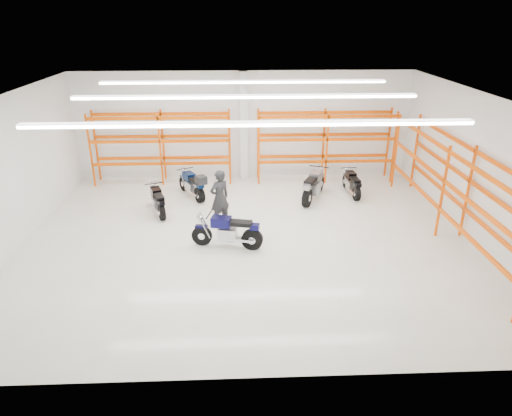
{
  "coord_description": "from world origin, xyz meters",
  "views": [
    {
      "loc": [
        -0.28,
        -12.95,
        6.67
      ],
      "look_at": [
        0.29,
        0.5,
        0.86
      ],
      "focal_mm": 32.0,
      "sensor_mm": 36.0,
      "label": 1
    }
  ],
  "objects_px": {
    "motorcycle_back_c": "(313,187)",
    "structural_column": "(244,127)",
    "motorcycle_back_b": "(193,185)",
    "motorcycle_back_a": "(158,202)",
    "standing_man": "(220,198)",
    "motorcycle_main": "(230,232)",
    "motorcycle_back_d": "(352,184)"
  },
  "relations": [
    {
      "from": "motorcycle_back_a",
      "to": "standing_man",
      "type": "distance_m",
      "value": 2.53
    },
    {
      "from": "motorcycle_main",
      "to": "motorcycle_back_a",
      "type": "xyz_separation_m",
      "value": [
        -2.6,
        2.68,
        -0.06
      ]
    },
    {
      "from": "motorcycle_back_c",
      "to": "standing_man",
      "type": "xyz_separation_m",
      "value": [
        -3.48,
        -2.08,
        0.43
      ]
    },
    {
      "from": "motorcycle_back_a",
      "to": "motorcycle_back_d",
      "type": "height_order",
      "value": "motorcycle_back_a"
    },
    {
      "from": "structural_column",
      "to": "motorcycle_main",
      "type": "bearing_deg",
      "value": -94.91
    },
    {
      "from": "motorcycle_back_a",
      "to": "structural_column",
      "type": "bearing_deg",
      "value": 49.29
    },
    {
      "from": "motorcycle_back_b",
      "to": "structural_column",
      "type": "distance_m",
      "value": 3.45
    },
    {
      "from": "motorcycle_back_c",
      "to": "structural_column",
      "type": "xyz_separation_m",
      "value": [
        -2.58,
        2.61,
        1.71
      ]
    },
    {
      "from": "motorcycle_back_b",
      "to": "motorcycle_back_c",
      "type": "distance_m",
      "value": 4.6
    },
    {
      "from": "motorcycle_back_a",
      "to": "motorcycle_main",
      "type": "bearing_deg",
      "value": -45.94
    },
    {
      "from": "motorcycle_back_c",
      "to": "motorcycle_back_d",
      "type": "bearing_deg",
      "value": 16.02
    },
    {
      "from": "motorcycle_back_d",
      "to": "standing_man",
      "type": "distance_m",
      "value": 5.72
    },
    {
      "from": "motorcycle_main",
      "to": "motorcycle_back_c",
      "type": "xyz_separation_m",
      "value": [
        3.12,
        3.72,
        0.03
      ]
    },
    {
      "from": "motorcycle_main",
      "to": "standing_man",
      "type": "relative_size",
      "value": 1.13
    },
    {
      "from": "motorcycle_main",
      "to": "standing_man",
      "type": "xyz_separation_m",
      "value": [
        -0.35,
        1.64,
        0.46
      ]
    },
    {
      "from": "motorcycle_back_a",
      "to": "motorcycle_back_d",
      "type": "relative_size",
      "value": 0.97
    },
    {
      "from": "motorcycle_back_b",
      "to": "standing_man",
      "type": "bearing_deg",
      "value": -65.78
    },
    {
      "from": "motorcycle_back_a",
      "to": "motorcycle_back_d",
      "type": "bearing_deg",
      "value": 11.55
    },
    {
      "from": "motorcycle_back_a",
      "to": "motorcycle_back_c",
      "type": "height_order",
      "value": "motorcycle_back_c"
    },
    {
      "from": "motorcycle_main",
      "to": "motorcycle_back_b",
      "type": "distance_m",
      "value": 4.36
    },
    {
      "from": "motorcycle_main",
      "to": "motorcycle_back_c",
      "type": "height_order",
      "value": "motorcycle_back_c"
    },
    {
      "from": "motorcycle_main",
      "to": "motorcycle_back_a",
      "type": "height_order",
      "value": "motorcycle_main"
    },
    {
      "from": "motorcycle_back_a",
      "to": "motorcycle_back_b",
      "type": "relative_size",
      "value": 0.95
    },
    {
      "from": "motorcycle_main",
      "to": "structural_column",
      "type": "relative_size",
      "value": 0.49
    },
    {
      "from": "motorcycle_back_a",
      "to": "motorcycle_back_b",
      "type": "bearing_deg",
      "value": 51.36
    },
    {
      "from": "motorcycle_back_b",
      "to": "structural_column",
      "type": "xyz_separation_m",
      "value": [
        2.0,
        2.23,
        1.72
      ]
    },
    {
      "from": "structural_column",
      "to": "motorcycle_back_c",
      "type": "bearing_deg",
      "value": -45.37
    },
    {
      "from": "motorcycle_main",
      "to": "motorcycle_back_b",
      "type": "xyz_separation_m",
      "value": [
        -1.46,
        4.1,
        0.02
      ]
    },
    {
      "from": "standing_man",
      "to": "structural_column",
      "type": "height_order",
      "value": "structural_column"
    },
    {
      "from": "motorcycle_back_b",
      "to": "motorcycle_back_d",
      "type": "relative_size",
      "value": 1.02
    },
    {
      "from": "motorcycle_back_a",
      "to": "structural_column",
      "type": "relative_size",
      "value": 0.42
    },
    {
      "from": "motorcycle_back_a",
      "to": "standing_man",
      "type": "bearing_deg",
      "value": -25.0
    }
  ]
}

